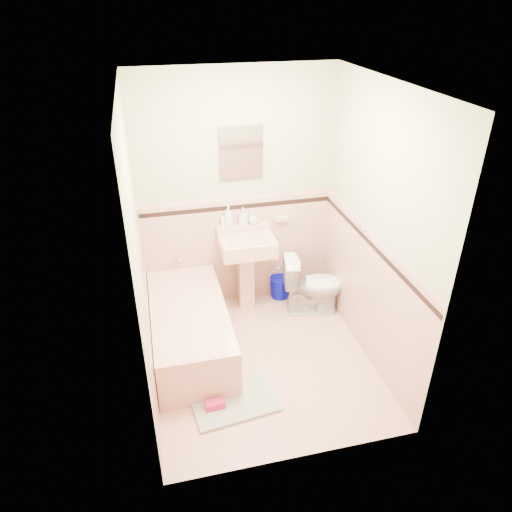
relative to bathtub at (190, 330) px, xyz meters
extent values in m
plane|color=#DFA692|center=(0.63, -0.33, -0.23)|extent=(2.20, 2.20, 0.00)
plane|color=white|center=(0.63, -0.33, 2.27)|extent=(2.20, 2.20, 0.00)
plane|color=#F3E3C6|center=(0.63, 0.77, 1.02)|extent=(2.50, 0.00, 2.50)
plane|color=#F3E3C6|center=(0.63, -1.43, 1.02)|extent=(2.50, 0.00, 2.50)
plane|color=#F3E3C6|center=(-0.37, -0.33, 1.02)|extent=(0.00, 2.50, 2.50)
plane|color=#F3E3C6|center=(1.63, -0.33, 1.02)|extent=(0.00, 2.50, 2.50)
plane|color=#E1AB97|center=(0.63, 0.76, 0.38)|extent=(2.00, 0.00, 2.00)
plane|color=#E1AB97|center=(0.63, -1.42, 0.38)|extent=(2.00, 0.00, 2.00)
plane|color=#E1AB97|center=(-0.36, -0.33, 0.38)|extent=(0.00, 2.20, 2.20)
plane|color=#E1AB97|center=(1.62, -0.33, 0.38)|extent=(0.00, 2.20, 2.20)
plane|color=black|center=(0.63, 0.75, 0.90)|extent=(2.00, 0.00, 2.00)
plane|color=black|center=(0.63, -1.41, 0.90)|extent=(2.00, 0.00, 2.00)
plane|color=black|center=(-0.35, -0.33, 0.89)|extent=(0.00, 2.20, 2.20)
plane|color=black|center=(1.61, -0.33, 0.89)|extent=(0.00, 2.20, 2.20)
plane|color=#DFA698|center=(0.63, 0.75, 0.99)|extent=(2.00, 0.00, 2.00)
plane|color=#DFA698|center=(0.63, -1.41, 0.99)|extent=(2.00, 0.00, 2.00)
plane|color=#DFA698|center=(-0.35, -0.33, 1.00)|extent=(0.00, 2.20, 2.20)
plane|color=#DFA698|center=(1.61, -0.33, 1.00)|extent=(0.00, 2.20, 2.20)
cube|color=#DAA38E|center=(0.00, 0.00, 0.00)|extent=(0.70, 1.50, 0.45)
cylinder|color=silver|center=(0.00, 0.72, 0.41)|extent=(0.04, 0.12, 0.04)
cylinder|color=silver|center=(0.68, 0.67, 0.72)|extent=(0.02, 0.02, 0.10)
cube|color=white|center=(0.68, 0.74, 1.47)|extent=(0.39, 0.04, 0.48)
cube|color=#DAA38E|center=(1.10, 0.73, 0.72)|extent=(0.13, 0.08, 0.04)
imported|color=#B2B2B2|center=(0.53, 0.71, 0.83)|extent=(0.11, 0.11, 0.23)
imported|color=#B2B2B2|center=(0.68, 0.71, 0.80)|extent=(0.10, 0.10, 0.19)
imported|color=#B2B2B2|center=(0.79, 0.71, 0.77)|extent=(0.14, 0.14, 0.13)
cylinder|color=white|center=(0.47, 0.71, 0.77)|extent=(0.04, 0.04, 0.12)
imported|color=white|center=(1.36, 0.33, 0.10)|extent=(0.69, 0.47, 0.65)
cube|color=gray|center=(0.27, -0.78, -0.21)|extent=(0.76, 0.55, 0.03)
cube|color=#BF1E59|center=(0.10, -0.83, -0.16)|extent=(0.17, 0.08, 0.07)
camera|label=1|loc=(-0.23, -3.67, 2.86)|focal=33.44mm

